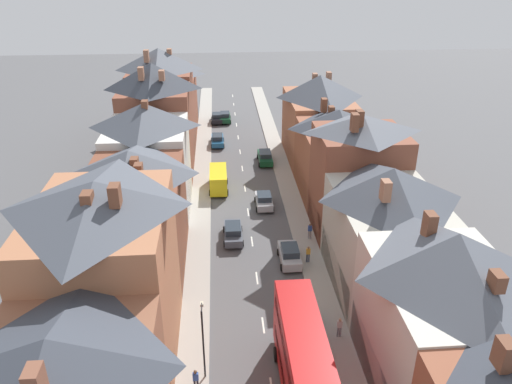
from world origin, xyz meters
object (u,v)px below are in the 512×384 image
(car_parked_left_a, at_px, (307,326))
(pedestrian_mid_right, at_px, (340,326))
(street_lamp, at_px, (203,338))
(car_near_silver, at_px, (264,200))
(car_parked_right_b, at_px, (265,157))
(car_far_grey, at_px, (225,117))
(double_decker_bus_lead, at_px, (303,364))
(delivery_van, at_px, (218,179))
(pedestrian_mid_left, at_px, (196,379))
(car_mid_black, at_px, (217,118))
(car_parked_left_b, at_px, (217,140))
(pedestrian_far_right, at_px, (310,230))
(car_mid_white, at_px, (233,232))
(car_parked_right_a, at_px, (290,254))
(pedestrian_far_left, at_px, (308,253))

(car_parked_left_a, xyz_separation_m, pedestrian_mid_right, (2.23, -0.51, 0.22))
(car_parked_left_a, distance_m, street_lamp, 8.46)
(car_near_silver, height_order, car_parked_right_b, car_parked_right_b)
(car_parked_left_a, height_order, car_far_grey, car_far_grey)
(double_decker_bus_lead, bearing_deg, pedestrian_mid_right, 55.48)
(car_parked_left_a, distance_m, delivery_van, 25.92)
(car_parked_left_a, relative_size, pedestrian_mid_left, 2.64)
(pedestrian_mid_left, height_order, street_lamp, street_lamp)
(car_mid_black, distance_m, pedestrian_mid_left, 55.30)
(car_parked_left_b, xyz_separation_m, pedestrian_far_right, (8.69, -26.95, 0.22))
(car_parked_right_b, distance_m, street_lamp, 37.13)
(car_parked_right_b, xyz_separation_m, pedestrian_far_right, (2.49, -19.72, 0.19))
(car_mid_white, distance_m, street_lamp, 17.55)
(delivery_van, xyz_separation_m, street_lamp, (-1.15, -28.59, 1.90))
(car_near_silver, distance_m, car_mid_black, 30.73)
(car_mid_black, bearing_deg, pedestrian_mid_left, -91.75)
(car_far_grey, bearing_deg, car_parked_right_a, -83.29)
(car_near_silver, xyz_separation_m, pedestrian_mid_left, (-6.59, -24.94, 0.21))
(car_parked_left_a, height_order, car_mid_white, car_mid_white)
(car_parked_left_a, height_order, pedestrian_far_left, pedestrian_far_left)
(car_mid_white, distance_m, car_far_grey, 37.24)
(double_decker_bus_lead, xyz_separation_m, car_parked_left_b, (-4.89, 45.79, -2.00))
(car_parked_right_a, distance_m, street_lamp, 14.96)
(car_near_silver, xyz_separation_m, car_parked_right_b, (1.30, 12.56, 0.01))
(car_parked_left_b, xyz_separation_m, car_mid_white, (1.30, -26.35, 0.01))
(delivery_van, bearing_deg, street_lamp, -92.30)
(car_parked_right_a, bearing_deg, pedestrian_far_left, -8.63)
(car_parked_right_a, bearing_deg, street_lamp, -119.84)
(car_parked_left_a, bearing_deg, car_mid_white, 109.57)
(delivery_van, bearing_deg, double_decker_bus_lead, -80.98)
(car_mid_white, bearing_deg, car_parked_left_a, -70.43)
(car_mid_black, relative_size, pedestrian_mid_left, 2.43)
(street_lamp, bearing_deg, car_mid_black, 88.78)
(car_near_silver, height_order, pedestrian_mid_right, pedestrian_mid_right)
(street_lamp, bearing_deg, car_parked_left_b, 88.49)
(car_parked_left_b, height_order, pedestrian_mid_left, pedestrian_mid_left)
(car_near_silver, distance_m, car_mid_white, 7.47)
(car_parked_right_a, height_order, car_mid_white, car_parked_right_a)
(car_parked_right_b, xyz_separation_m, street_lamp, (-7.35, -36.32, 2.40))
(car_mid_black, xyz_separation_m, pedestrian_mid_left, (-1.69, -55.28, 0.23))
(double_decker_bus_lead, bearing_deg, car_near_silver, 89.98)
(car_near_silver, relative_size, pedestrian_mid_right, 2.39)
(car_near_silver, height_order, car_parked_left_b, car_near_silver)
(car_mid_white, distance_m, pedestrian_mid_right, 15.97)
(pedestrian_mid_right, xyz_separation_m, pedestrian_far_right, (0.26, 13.68, 0.00))
(pedestrian_mid_right, xyz_separation_m, pedestrian_far_left, (-0.60, 9.65, 0.00))
(car_far_grey, bearing_deg, car_parked_left_a, -84.51)
(car_mid_white, relative_size, delivery_van, 0.85)
(double_decker_bus_lead, height_order, street_lamp, street_lamp)
(car_parked_right_a, bearing_deg, car_parked_left_a, -90.00)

